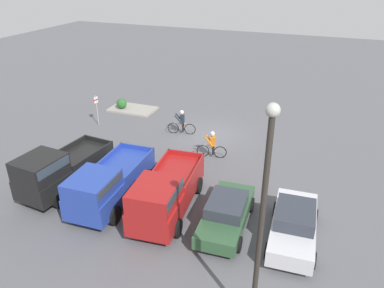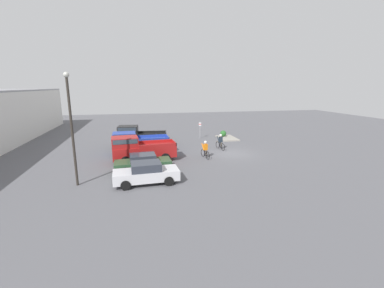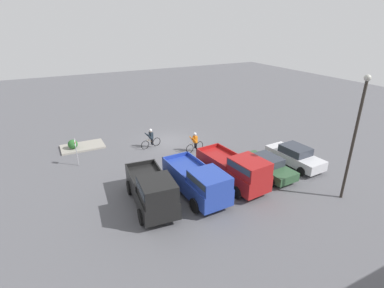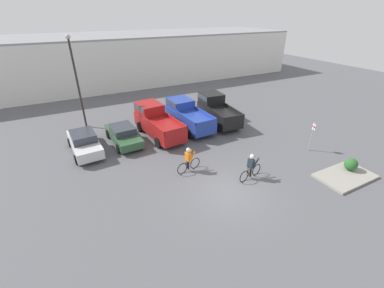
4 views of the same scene
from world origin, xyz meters
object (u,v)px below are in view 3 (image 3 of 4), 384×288
object	(u,v)px
shrub	(73,144)
fire_lane_sign	(76,149)
pickup_truck_2	(153,190)
cyclist_1	(195,142)
pickup_truck_1	(199,181)
lamppost	(356,131)
sedan_0	(295,156)
cyclist_0	(151,138)
pickup_truck_0	(236,169)
sedan_1	(266,165)

from	to	relation	value
shrub	fire_lane_sign	bearing A→B (deg)	89.38
pickup_truck_2	cyclist_1	size ratio (longest dim) A/B	3.04
cyclist_1	pickup_truck_1	bearing A→B (deg)	64.15
pickup_truck_1	lamppost	size ratio (longest dim) A/B	0.73
sedan_0	shrub	distance (m)	17.64
sedan_0	pickup_truck_2	xyz separation A→B (m)	(11.24, 0.46, 0.45)
cyclist_1	fire_lane_sign	bearing A→B (deg)	-10.52
cyclist_0	shrub	bearing A→B (deg)	-21.46
pickup_truck_2	cyclist_1	bearing A→B (deg)	-134.00
sedan_0	pickup_truck_0	size ratio (longest dim) A/B	0.80
cyclist_0	cyclist_1	distance (m)	3.78
sedan_1	fire_lane_sign	size ratio (longest dim) A/B	2.06
sedan_0	cyclist_0	distance (m)	11.55
pickup_truck_2	cyclist_0	distance (m)	9.00
cyclist_1	lamppost	world-z (taller)	lamppost
cyclist_0	pickup_truck_2	bearing A→B (deg)	70.82
pickup_truck_0	pickup_truck_1	bearing A→B (deg)	3.30
cyclist_1	shrub	world-z (taller)	cyclist_1
pickup_truck_0	cyclist_1	size ratio (longest dim) A/B	3.24
pickup_truck_1	cyclist_1	size ratio (longest dim) A/B	3.11
sedan_0	pickup_truck_1	size ratio (longest dim) A/B	0.83
sedan_0	pickup_truck_0	bearing A→B (deg)	4.27
fire_lane_sign	shrub	world-z (taller)	fire_lane_sign
pickup_truck_2	cyclist_0	size ratio (longest dim) A/B	2.85
sedan_1	pickup_truck_2	distance (m)	8.47
sedan_1	pickup_truck_0	distance (m)	2.81
pickup_truck_0	shrub	size ratio (longest dim) A/B	7.27
pickup_truck_0	pickup_truck_1	size ratio (longest dim) A/B	1.04
cyclist_0	sedan_1	bearing A→B (deg)	123.81
pickup_truck_0	pickup_truck_2	bearing A→B (deg)	0.41
sedan_0	lamppost	size ratio (longest dim) A/B	0.61
shrub	sedan_0	bearing A→B (deg)	143.94
sedan_0	fire_lane_sign	world-z (taller)	fire_lane_sign
cyclist_0	fire_lane_sign	world-z (taller)	fire_lane_sign
sedan_0	sedan_1	size ratio (longest dim) A/B	1.01
pickup_truck_2	lamppost	distance (m)	11.80
fire_lane_sign	shrub	bearing A→B (deg)	-90.62
sedan_0	pickup_truck_1	bearing A→B (deg)	3.95
pickup_truck_1	pickup_truck_2	world-z (taller)	pickup_truck_2
sedan_1	pickup_truck_1	size ratio (longest dim) A/B	0.82
pickup_truck_0	cyclist_0	size ratio (longest dim) A/B	3.04
fire_lane_sign	lamppost	distance (m)	18.34
pickup_truck_2	fire_lane_sign	bearing A→B (deg)	-68.46
sedan_0	pickup_truck_2	bearing A→B (deg)	2.32
cyclist_0	cyclist_1	world-z (taller)	cyclist_0
pickup_truck_2	fire_lane_sign	xyz separation A→B (m)	(3.05, -7.72, 0.11)
sedan_1	fire_lane_sign	distance (m)	13.70
shrub	lamppost	bearing A→B (deg)	132.28
sedan_0	lamppost	distance (m)	5.85
sedan_0	shrub	xyz separation A→B (m)	(14.26, -10.38, -0.21)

